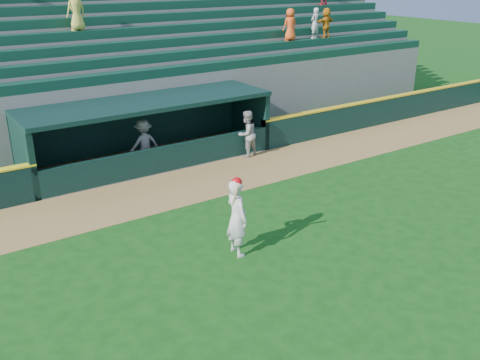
{
  "coord_description": "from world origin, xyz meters",
  "views": [
    {
      "loc": [
        -8.04,
        -10.28,
        7.04
      ],
      "look_at": [
        0.0,
        1.6,
        1.3
      ],
      "focal_mm": 40.0,
      "sensor_mm": 36.0,
      "label": 1
    }
  ],
  "objects": [
    {
      "name": "dugout",
      "position": [
        0.0,
        8.0,
        1.36
      ],
      "size": [
        9.4,
        2.8,
        2.46
      ],
      "color": "slate",
      "rests_on": "ground"
    },
    {
      "name": "ground",
      "position": [
        0.0,
        0.0,
        0.0
      ],
      "size": [
        120.0,
        120.0,
        0.0
      ],
      "primitive_type": "plane",
      "color": "#124411",
      "rests_on": "ground"
    },
    {
      "name": "stands",
      "position": [
        0.0,
        12.57,
        2.4
      ],
      "size": [
        34.5,
        6.29,
        7.61
      ],
      "color": "slate",
      "rests_on": "ground"
    },
    {
      "name": "dugout_player_front",
      "position": [
        3.49,
        6.28,
        0.93
      ],
      "size": [
        1.04,
        0.9,
        1.85
      ],
      "primitive_type": "imported",
      "rotation": [
        0.0,
        0.0,
        3.39
      ],
      "color": "#A1A29C",
      "rests_on": "ground"
    },
    {
      "name": "wall_stripe_right",
      "position": [
        12.25,
        6.55,
        1.23
      ],
      "size": [
        15.5,
        0.32,
        0.06
      ],
      "primitive_type": "cube",
      "color": "yellow",
      "rests_on": "field_wall_right"
    },
    {
      "name": "field_wall_right",
      "position": [
        12.25,
        6.55,
        0.6
      ],
      "size": [
        15.5,
        0.3,
        1.2
      ],
      "primitive_type": "cube",
      "color": "black",
      "rests_on": "ground"
    },
    {
      "name": "batter_at_plate",
      "position": [
        -1.17,
        0.02,
        1.07
      ],
      "size": [
        0.54,
        0.87,
        2.17
      ],
      "color": "silver",
      "rests_on": "ground"
    },
    {
      "name": "warning_track",
      "position": [
        0.0,
        4.9,
        0.01
      ],
      "size": [
        40.0,
        3.0,
        0.01
      ],
      "primitive_type": "cube",
      "color": "olive",
      "rests_on": "ground"
    },
    {
      "name": "dugout_player_inside",
      "position": [
        -0.35,
        7.49,
        0.9
      ],
      "size": [
        1.2,
        0.74,
        1.81
      ],
      "primitive_type": "imported",
      "rotation": [
        0.0,
        0.0,
        3.2
      ],
      "color": "gray",
      "rests_on": "ground"
    }
  ]
}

